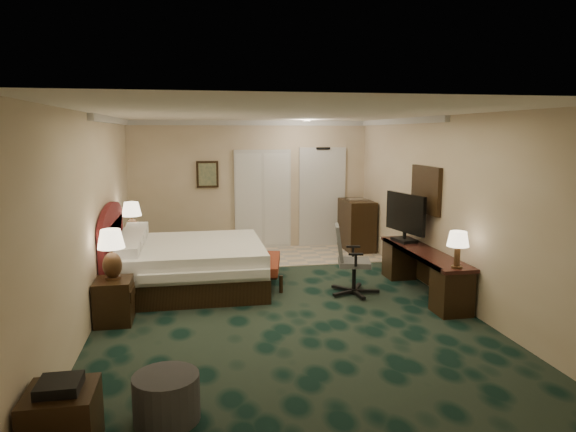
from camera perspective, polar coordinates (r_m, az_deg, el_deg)
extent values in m
cube|color=black|center=(7.52, -0.81, -9.77)|extent=(5.00, 7.50, 0.00)
cube|color=white|center=(7.11, -0.86, 11.27)|extent=(5.00, 7.50, 0.00)
cube|color=tan|center=(10.88, -4.17, 3.41)|extent=(5.00, 0.00, 2.70)
cube|color=tan|center=(3.64, 9.25, -8.41)|extent=(5.00, 0.00, 2.70)
cube|color=tan|center=(7.21, -20.82, -0.12)|extent=(0.00, 7.50, 2.70)
cube|color=tan|center=(8.00, 17.12, 0.93)|extent=(0.00, 7.50, 2.70)
cube|color=#AFA69C|center=(10.41, 1.39, -4.33)|extent=(3.20, 1.70, 0.01)
cube|color=silver|center=(11.16, 3.81, 2.01)|extent=(1.02, 0.06, 2.18)
cube|color=silver|center=(10.90, -2.82, 1.85)|extent=(1.20, 0.06, 2.10)
cube|color=#475E4F|center=(10.75, -8.94, 4.59)|extent=(0.45, 0.06, 0.55)
cube|color=white|center=(8.49, 15.07, 2.84)|extent=(0.05, 0.95, 0.75)
cube|color=white|center=(8.33, -10.74, -5.45)|extent=(2.26, 2.10, 0.72)
cube|color=black|center=(7.11, -18.77, -8.95)|extent=(0.46, 0.53, 0.58)
cube|color=black|center=(9.50, -16.56, -4.17)|extent=(0.50, 0.57, 0.62)
cube|color=maroon|center=(8.43, -2.45, -6.19)|extent=(0.65, 1.28, 0.41)
cylinder|color=#323135|center=(4.77, -13.35, -19.03)|extent=(0.61, 0.61, 0.41)
cube|color=black|center=(4.50, -23.78, -20.44)|extent=(0.51, 0.51, 0.55)
cube|color=black|center=(8.17, 14.74, -6.06)|extent=(0.50, 2.32, 0.67)
cube|color=black|center=(8.64, 12.88, -0.19)|extent=(0.28, 1.02, 0.80)
cube|color=black|center=(10.92, 7.62, -0.99)|extent=(0.56, 1.00, 1.05)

